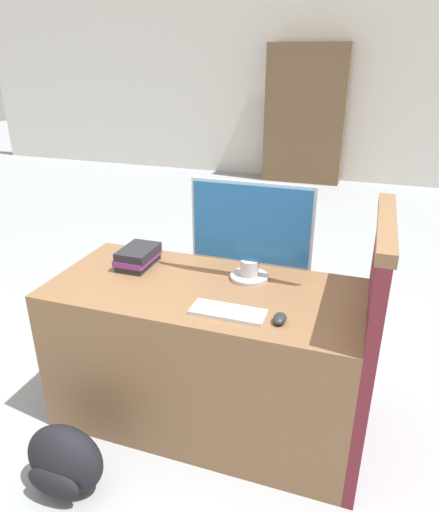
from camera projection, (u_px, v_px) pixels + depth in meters
The scene contains 10 objects.
ground_plane at pixel (181, 462), 2.15m from camera, with size 20.00×20.00×0.00m, color #93999E.
wall_back at pixel (334, 84), 6.59m from camera, with size 12.00×0.06×2.80m.
desk at pixel (205, 354), 2.30m from camera, with size 1.47×0.69×0.76m.
carrel_divider at pixel (368, 342), 2.01m from camera, with size 0.07×0.75×1.17m.
monitor at pixel (251, 231), 2.13m from camera, with size 0.58×0.19×0.48m.
keyboard at pixel (228, 312), 1.92m from camera, with size 0.32×0.12×0.02m.
mouse at pixel (280, 318), 1.85m from camera, with size 0.05×0.09×0.04m.
book_stack at pixel (138, 257), 2.35m from camera, with size 0.17×0.24×0.10m.
backpack at pixel (64, 461), 1.96m from camera, with size 0.35×0.23×0.33m.
bookshelf_far at pixel (305, 115), 6.66m from camera, with size 1.15×0.32×1.94m.
Camera 1 is at (0.68, -1.44, 1.75)m, focal length 32.00 mm.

